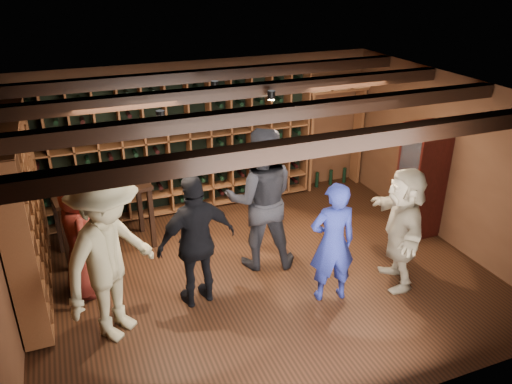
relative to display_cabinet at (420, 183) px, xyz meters
name	(u,v)px	position (x,y,z in m)	size (l,w,h in m)	color
ground	(261,274)	(-2.71, -0.20, -0.86)	(6.00, 6.00, 0.00)	black
room_shell	(260,101)	(-2.71, -0.15, 1.56)	(6.00, 6.00, 6.00)	brown
wine_rack_back	(178,147)	(-3.24, 2.13, 0.29)	(4.65, 0.30, 2.20)	brown
wine_rack_left	(24,209)	(-5.54, 0.62, 0.29)	(0.30, 2.65, 2.20)	brown
crate_shelf	(336,105)	(-0.31, 2.12, 0.71)	(1.20, 0.32, 2.07)	brown
display_cabinet	(420,183)	(0.00, 0.00, 0.00)	(0.55, 0.50, 1.75)	#340D0A
man_blue_shirt	(333,243)	(-2.09, -0.99, -0.06)	(0.58, 0.38, 1.60)	navy
man_grey_suit	(261,199)	(-2.61, 0.08, 0.15)	(0.98, 0.76, 2.01)	black
guest_red_floral	(82,236)	(-4.93, 0.27, -0.03)	(0.81, 0.53, 1.65)	maroon
guest_woman_black	(197,242)	(-3.65, -0.45, 0.00)	(1.01, 0.42, 1.72)	black
guest_khaki	(110,257)	(-4.68, -0.67, 0.16)	(1.31, 0.75, 2.03)	#989069
guest_beige	(402,228)	(-1.09, -1.02, -0.04)	(1.52, 0.48, 1.64)	tan
tasting_table	(101,196)	(-4.59, 1.25, 0.02)	(1.42, 0.86, 1.29)	black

